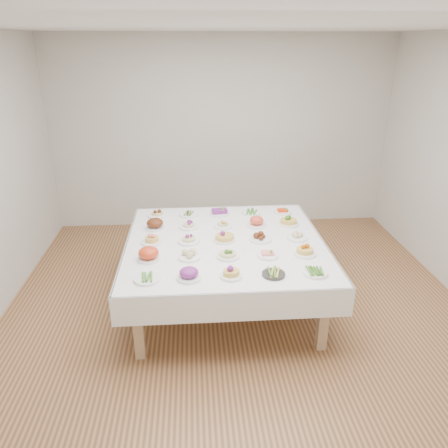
{
  "coord_description": "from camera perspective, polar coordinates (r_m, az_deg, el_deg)",
  "views": [
    {
      "loc": [
        -0.44,
        -3.95,
        2.68
      ],
      "look_at": [
        -0.13,
        0.32,
        0.88
      ],
      "focal_mm": 35.0,
      "sensor_mm": 36.0,
      "label": 1
    }
  ],
  "objects": [
    {
      "name": "dish_4",
      "position": [
        4.01,
        11.82,
        -6.1
      ],
      "size": [
        0.22,
        0.22,
        0.05
      ],
      "color": "white",
      "rests_on": "display_table"
    },
    {
      "name": "dish_7",
      "position": [
        4.2,
        0.5,
        -3.72
      ],
      "size": [
        0.22,
        0.22,
        0.11
      ],
      "color": "white",
      "rests_on": "display_table"
    },
    {
      "name": "dish_5",
      "position": [
        4.2,
        -9.82,
        -3.81
      ],
      "size": [
        0.25,
        0.25,
        0.14
      ],
      "color": "white",
      "rests_on": "display_table"
    },
    {
      "name": "dish_22",
      "position": [
        5.22,
        -0.59,
        1.66
      ],
      "size": [
        0.23,
        0.23,
        0.1
      ],
      "color": "white",
      "rests_on": "display_table"
    },
    {
      "name": "dish_20",
      "position": [
        5.24,
        -8.7,
        1.55
      ],
      "size": [
        0.23,
        0.23,
        0.12
      ],
      "color": "white",
      "rests_on": "display_table"
    },
    {
      "name": "dish_16",
      "position": [
        4.87,
        -4.63,
        -0.01
      ],
      "size": [
        0.22,
        0.22,
        0.1
      ],
      "color": "white",
      "rests_on": "display_table"
    },
    {
      "name": "dish_15",
      "position": [
        4.89,
        -9.01,
        0.07
      ],
      "size": [
        0.21,
        0.21,
        0.13
      ],
      "color": "white",
      "rests_on": "display_table"
    },
    {
      "name": "dish_23",
      "position": [
        5.26,
        3.6,
        1.54
      ],
      "size": [
        0.21,
        0.21,
        0.05
      ],
      "color": "white",
      "rests_on": "display_table"
    },
    {
      "name": "dish_0",
      "position": [
        3.88,
        -10.01,
        -6.91
      ],
      "size": [
        0.23,
        0.23,
        0.06
      ],
      "color": "white",
      "rests_on": "display_table"
    },
    {
      "name": "dish_17",
      "position": [
        4.88,
        -0.15,
        0.07
      ],
      "size": [
        0.21,
        0.21,
        0.1
      ],
      "color": "white",
      "rests_on": "display_table"
    },
    {
      "name": "dish_1",
      "position": [
        3.84,
        -4.61,
        -6.35
      ],
      "size": [
        0.22,
        0.22,
        0.13
      ],
      "color": "white",
      "rests_on": "display_table"
    },
    {
      "name": "dish_6",
      "position": [
        4.2,
        -4.55,
        -4.01
      ],
      "size": [
        0.21,
        0.21,
        0.09
      ],
      "color": "white",
      "rests_on": "display_table"
    },
    {
      "name": "display_table",
      "position": [
        4.58,
        0.14,
        -3.03
      ],
      "size": [
        2.06,
        2.06,
        0.75
      ],
      "color": "white",
      "rests_on": "ground"
    },
    {
      "name": "dish_11",
      "position": [
        4.52,
        -4.6,
        -1.81
      ],
      "size": [
        0.23,
        0.23,
        0.11
      ],
      "color": "white",
      "rests_on": "display_table"
    },
    {
      "name": "dish_2",
      "position": [
        3.86,
        0.95,
        -6.24
      ],
      "size": [
        0.2,
        0.2,
        0.12
      ],
      "color": "white",
      "rests_on": "display_table"
    },
    {
      "name": "dish_19",
      "position": [
        4.98,
        8.44,
        0.57
      ],
      "size": [
        0.22,
        0.22,
        0.14
      ],
      "color": "white",
      "rests_on": "display_table"
    },
    {
      "name": "dish_14",
      "position": [
        4.65,
        9.5,
        -1.55
      ],
      "size": [
        0.21,
        0.21,
        0.08
      ],
      "color": "white",
      "rests_on": "display_table"
    },
    {
      "name": "dish_3",
      "position": [
        3.92,
        6.5,
        -6.39
      ],
      "size": [
        0.2,
        0.2,
        0.05
      ],
      "color": "#2C2927",
      "rests_on": "display_table"
    },
    {
      "name": "dish_13",
      "position": [
        4.57,
        4.75,
        -1.67
      ],
      "size": [
        0.23,
        0.23,
        0.09
      ],
      "color": "white",
      "rests_on": "display_table"
    },
    {
      "name": "dish_8",
      "position": [
        4.25,
        5.72,
        -3.87
      ],
      "size": [
        0.21,
        0.21,
        0.08
      ],
      "color": "white",
      "rests_on": "display_table"
    },
    {
      "name": "dish_18",
      "position": [
        4.91,
        4.28,
        0.33
      ],
      "size": [
        0.22,
        0.22,
        0.12
      ],
      "color": "white",
      "rests_on": "display_table"
    },
    {
      "name": "dish_21",
      "position": [
        5.23,
        -4.62,
        1.36
      ],
      "size": [
        0.23,
        0.23,
        0.05
      ],
      "color": "white",
      "rests_on": "display_table"
    },
    {
      "name": "dish_12",
      "position": [
        4.53,
        0.09,
        -1.47
      ],
      "size": [
        0.22,
        0.22,
        0.14
      ],
      "color": "white",
      "rests_on": "display_table"
    },
    {
      "name": "dish_24",
      "position": [
        5.33,
        7.67,
        1.74
      ],
      "size": [
        0.22,
        0.22,
        0.09
      ],
      "color": "white",
      "rests_on": "display_table"
    },
    {
      "name": "dish_9",
      "position": [
        4.32,
        10.52,
        -3.31
      ],
      "size": [
        0.22,
        0.22,
        0.12
      ],
      "color": "white",
      "rests_on": "display_table"
    },
    {
      "name": "room_envelope",
      "position": [
        4.06,
        2.15,
        10.77
      ],
      "size": [
        5.02,
        5.02,
        2.81
      ],
      "color": "#A27143",
      "rests_on": "ground"
    },
    {
      "name": "dish_10",
      "position": [
        4.55,
        -9.4,
        -1.86
      ],
      "size": [
        0.22,
        0.22,
        0.12
      ],
      "color": "white",
      "rests_on": "display_table"
    }
  ]
}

